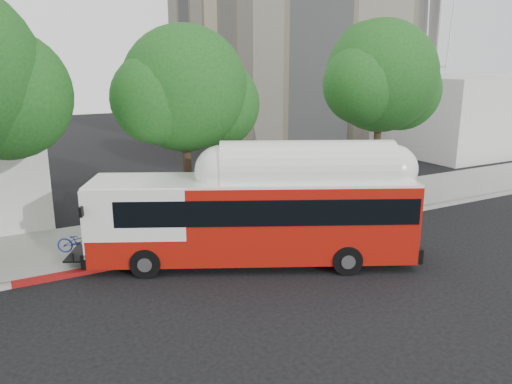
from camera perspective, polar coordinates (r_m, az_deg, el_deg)
ground at (r=16.95m, az=3.03°, el=-10.30°), size 120.00×120.00×0.00m
sidewalk at (r=22.33m, az=-5.66°, el=-3.86°), size 60.00×5.00×0.15m
curb_strip at (r=20.09m, az=-2.77°, el=-5.96°), size 60.00×0.30×0.15m
red_curb_segment at (r=19.09m, az=-10.99°, el=-7.35°), size 10.00×0.32×0.16m
street_tree_mid at (r=20.59m, az=-7.14°, el=11.10°), size 5.75×5.00×8.62m
street_tree_right at (r=25.80m, az=14.74°, el=12.23°), size 6.21×5.40×9.18m
horizon_block at (r=48.08m, az=24.50°, el=8.45°), size 20.00×12.00×6.00m
transit_bus at (r=17.90m, az=-0.08°, el=-3.08°), size 11.93×7.27×3.62m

